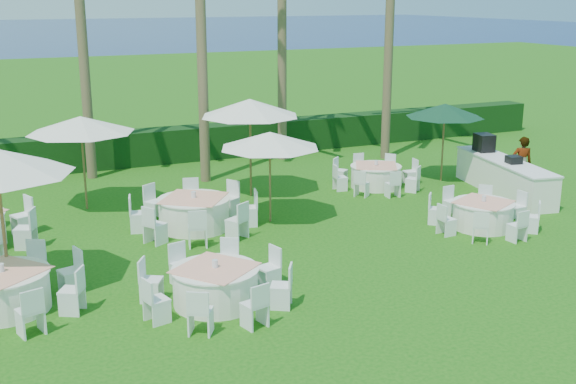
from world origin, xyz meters
name	(u,v)px	position (x,y,z in m)	size (l,w,h in m)	color
ground	(272,283)	(0.00, 0.00, 0.00)	(120.00, 120.00, 0.00)	#14540E
hedge	(138,148)	(0.00, 12.00, 0.60)	(34.00, 1.00, 1.20)	black
banquet_table_a	(3,290)	(-5.16, 0.89, 0.41)	(3.08, 3.08, 0.94)	white
banquet_table_b	(216,285)	(-1.40, -0.51, 0.39)	(2.97, 2.97, 0.91)	white
banquet_table_c	(483,214)	(6.40, 1.16, 0.37)	(2.77, 2.77, 0.85)	white
banquet_table_e	(194,212)	(-0.37, 4.18, 0.43)	(3.24, 3.24, 0.98)	white
banquet_table_f	(376,176)	(6.02, 5.81, 0.37)	(2.78, 2.78, 0.85)	white
umbrella_b	(270,140)	(1.64, 3.92, 2.20)	(2.64, 2.64, 2.41)	brown
umbrella_c	(81,125)	(-2.60, 7.14, 2.39)	(2.93, 2.93, 2.62)	brown
umbrella_d	(250,108)	(2.11, 6.50, 2.65)	(2.92, 2.92, 2.90)	brown
umbrella_green	(445,110)	(8.38, 5.64, 2.28)	(2.48, 2.48, 2.50)	brown
buffet_table	(503,175)	(9.16, 3.61, 0.55)	(1.70, 4.55, 1.58)	white
staff_person	(522,164)	(9.84, 3.62, 0.84)	(0.61, 0.40, 1.69)	gray
palm_b	(81,28)	(-1.84, 10.70, 4.81)	(4.40, 4.01, 8.70)	brown
palm_d	(282,34)	(5.01, 10.72, 4.47)	(4.40, 4.13, 8.05)	brown
palm_e	(390,21)	(8.50, 9.26, 4.92)	(4.36, 4.27, 8.93)	brown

